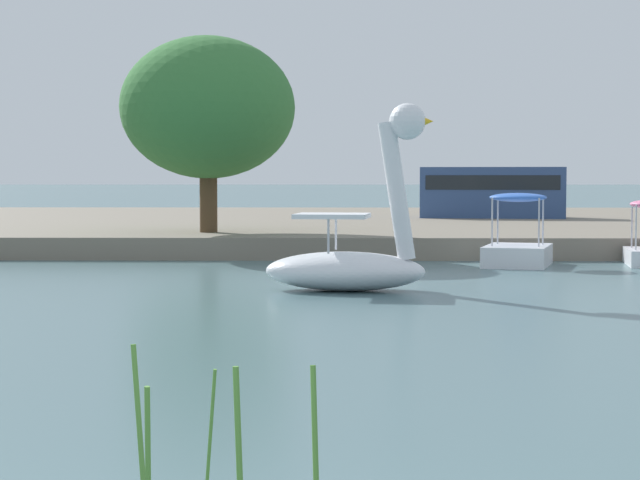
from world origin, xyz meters
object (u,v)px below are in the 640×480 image
swan_boat (354,250)px  pedal_boat_blue (518,245)px  parked_van (493,190)px  tree_broadleaf_right (208,108)px

swan_boat → pedal_boat_blue: (3.70, 5.61, -0.24)m
swan_boat → parked_van: (5.10, 20.37, 0.80)m
swan_boat → pedal_boat_blue: bearing=56.6°
pedal_boat_blue → tree_broadleaf_right: bearing=151.0°
pedal_boat_blue → parked_van: 14.87m
swan_boat → parked_van: swan_boat is taller
pedal_boat_blue → parked_van: (1.39, 14.77, 1.04)m
swan_boat → tree_broadleaf_right: bearing=110.8°
pedal_boat_blue → parked_van: parked_van is taller
tree_broadleaf_right → pedal_boat_blue: bearing=-29.0°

